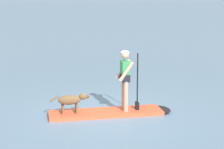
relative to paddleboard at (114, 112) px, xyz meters
The scene contains 4 objects.
ground_plane 0.23m from the paddleboard, 159.10° to the right, with size 400.00×400.00×0.00m, color slate.
paddleboard is the anchor object (origin of this frame).
person_paddler 1.05m from the paddleboard, 20.90° to the left, with size 0.68×0.59×1.64m.
dog 1.22m from the paddleboard, 159.10° to the right, with size 1.02×0.46×0.53m.
Camera 1 is at (2.02, -10.69, 3.46)m, focal length 67.20 mm.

